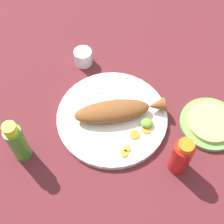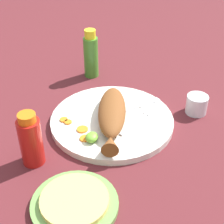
% 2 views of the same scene
% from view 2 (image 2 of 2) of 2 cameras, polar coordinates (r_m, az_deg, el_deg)
% --- Properties ---
extents(ground_plane, '(4.00, 4.00, 0.00)m').
position_cam_2_polar(ground_plane, '(0.94, 0.00, -1.89)').
color(ground_plane, '#561E23').
extents(main_plate, '(0.33, 0.33, 0.02)m').
position_cam_2_polar(main_plate, '(0.94, 0.00, -1.45)').
color(main_plate, silver).
rests_on(main_plate, ground_plane).
extents(fried_fish, '(0.28, 0.11, 0.05)m').
position_cam_2_polar(fried_fish, '(0.91, -0.03, -0.31)').
color(fried_fish, brown).
rests_on(fried_fish, main_plate).
extents(fork_near, '(0.14, 0.14, 0.00)m').
position_cam_2_polar(fork_near, '(0.97, 4.04, 0.85)').
color(fork_near, silver).
rests_on(fork_near, main_plate).
extents(fork_far, '(0.17, 0.09, 0.00)m').
position_cam_2_polar(fork_far, '(0.94, 5.35, -0.64)').
color(fork_far, silver).
rests_on(fork_far, main_plate).
extents(carrot_slice_near, '(0.02, 0.02, 0.00)m').
position_cam_2_polar(carrot_slice_near, '(0.93, -8.01, -1.26)').
color(carrot_slice_near, orange).
rests_on(carrot_slice_near, main_plate).
extents(carrot_slice_mid, '(0.02, 0.02, 0.00)m').
position_cam_2_polar(carrot_slice_mid, '(0.92, -7.31, -1.67)').
color(carrot_slice_mid, orange).
rests_on(carrot_slice_mid, main_plate).
extents(carrot_slice_far, '(0.03, 0.03, 0.00)m').
position_cam_2_polar(carrot_slice_far, '(0.86, -4.55, -4.39)').
color(carrot_slice_far, orange).
rests_on(carrot_slice_far, main_plate).
extents(carrot_slice_extra, '(0.03, 0.03, 0.00)m').
position_cam_2_polar(carrot_slice_extra, '(0.89, -4.95, -2.88)').
color(carrot_slice_extra, orange).
rests_on(carrot_slice_extra, main_plate).
extents(lime_wedge_main, '(0.04, 0.03, 0.02)m').
position_cam_2_polar(lime_wedge_main, '(0.85, -3.40, -4.20)').
color(lime_wedge_main, '#6BB233').
rests_on(lime_wedge_main, main_plate).
extents(hot_sauce_bottle_red, '(0.05, 0.05, 0.14)m').
position_cam_2_polar(hot_sauce_bottle_red, '(0.81, -13.36, -4.58)').
color(hot_sauce_bottle_red, '#B21914').
rests_on(hot_sauce_bottle_red, ground_plane).
extents(hot_sauce_bottle_green, '(0.05, 0.05, 0.16)m').
position_cam_2_polar(hot_sauce_bottle_green, '(1.13, -3.53, 9.44)').
color(hot_sauce_bottle_green, '#3D8428').
rests_on(hot_sauce_bottle_green, ground_plane).
extents(salt_cup, '(0.06, 0.06, 0.05)m').
position_cam_2_polar(salt_cup, '(1.00, 13.87, 1.08)').
color(salt_cup, silver).
rests_on(salt_cup, ground_plane).
extents(tortilla_plate, '(0.18, 0.18, 0.01)m').
position_cam_2_polar(tortilla_plate, '(0.73, -6.21, -15.03)').
color(tortilla_plate, '#6B9E4C').
rests_on(tortilla_plate, ground_plane).
extents(tortilla_stack, '(0.14, 0.14, 0.01)m').
position_cam_2_polar(tortilla_stack, '(0.72, -6.27, -14.37)').
color(tortilla_stack, '#E0C666').
rests_on(tortilla_stack, tortilla_plate).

